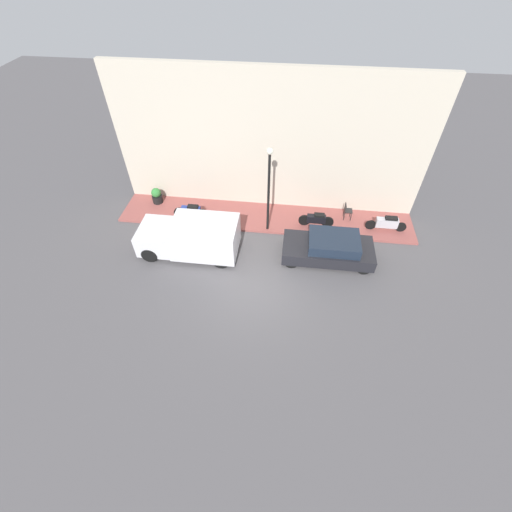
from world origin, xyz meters
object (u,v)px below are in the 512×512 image
Objects in this scene: delivery_van at (190,237)px; potted_plant at (157,196)px; motorcycle_black at (316,219)px; motorcycle_blue at (191,212)px; cafe_chair at (347,210)px; parked_car at (329,248)px; scooter_silver at (387,223)px; streetlamp at (269,182)px.

delivery_van reaches higher than potted_plant.
motorcycle_blue is at bearing 92.00° from motorcycle_black.
potted_plant reaches higher than motorcycle_blue.
cafe_chair is at bearing -62.84° from motorcycle_black.
scooter_silver is (2.20, -2.92, -0.05)m from parked_car.
motorcycle_black is at bearing -88.00° from motorcycle_blue.
cafe_chair reaches higher than potted_plant.
motorcycle_black is (2.12, 0.57, -0.08)m from parked_car.
parked_car reaches higher than scooter_silver.
delivery_van is 2.30× the size of scooter_silver.
streetlamp reaches higher than parked_car.
cafe_chair is at bearing -82.67° from motorcycle_blue.
delivery_van is at bearing 112.62° from motorcycle_black.
cafe_chair is (1.03, -7.98, 0.06)m from motorcycle_blue.
delivery_van is 8.08m from cafe_chair.
delivery_van reaches higher than motorcycle_black.
motorcycle_blue is 0.42× the size of streetlamp.
motorcycle_black is 3.43m from streetlamp.
streetlamp is 6.84m from potted_plant.
scooter_silver is at bearing -94.26° from potted_plant.
parked_car is at bearing -87.21° from delivery_van.
cafe_chair is at bearing -18.81° from parked_car.
motorcycle_blue is at bearing 91.76° from scooter_silver.
potted_plant is 0.99× the size of cafe_chair.
potted_plant is (0.90, 12.15, -0.02)m from scooter_silver.
parked_car is 9.74m from potted_plant.
delivery_van is 4.45m from potted_plant.
potted_plant is 10.23m from cafe_chair.
motorcycle_blue is 4.62m from streetlamp.
parked_car is 7.23m from motorcycle_blue.
scooter_silver is 2.27× the size of cafe_chair.
parked_car is 0.93× the size of streetlamp.
parked_car is at bearing -105.20° from motorcycle_blue.
potted_plant is at bearing 39.59° from delivery_van.
parked_car is 3.09m from cafe_chair.
parked_car is at bearing -118.06° from streetlamp.
parked_car reaches higher than motorcycle_blue.
scooter_silver is 9.90m from motorcycle_blue.
streetlamp is at bearing 61.94° from parked_car.
motorcycle_blue is (2.21, 0.57, -0.31)m from delivery_van.
cafe_chair is (-0.18, -10.23, 0.11)m from potted_plant.
motorcycle_black is 2.01× the size of cafe_chair.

